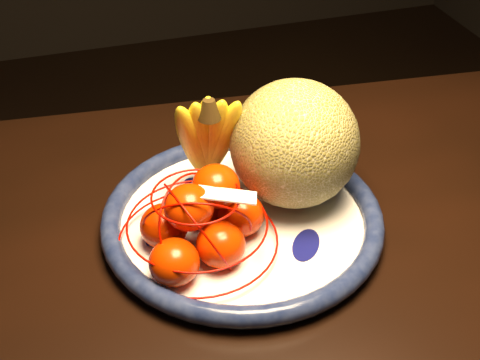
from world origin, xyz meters
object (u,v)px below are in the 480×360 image
object	(u,v)px
fruit_bowl	(242,219)
banana_bunch	(207,136)
mandarin_bag	(201,221)
cantaloupe	(295,144)

from	to	relation	value
fruit_bowl	banana_bunch	size ratio (longest dim) A/B	2.14
fruit_bowl	mandarin_bag	world-z (taller)	mandarin_bag
cantaloupe	mandarin_bag	bearing A→B (deg)	-157.04
fruit_bowl	mandarin_bag	xyz separation A→B (m)	(-0.06, -0.03, 0.04)
mandarin_bag	fruit_bowl	bearing A→B (deg)	26.33
banana_bunch	mandarin_bag	bearing A→B (deg)	-102.60
cantaloupe	mandarin_bag	world-z (taller)	cantaloupe
cantaloupe	fruit_bowl	bearing A→B (deg)	-159.82
cantaloupe	banana_bunch	size ratio (longest dim) A/B	0.98
cantaloupe	banana_bunch	xyz separation A→B (m)	(-0.10, 0.05, 0.00)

